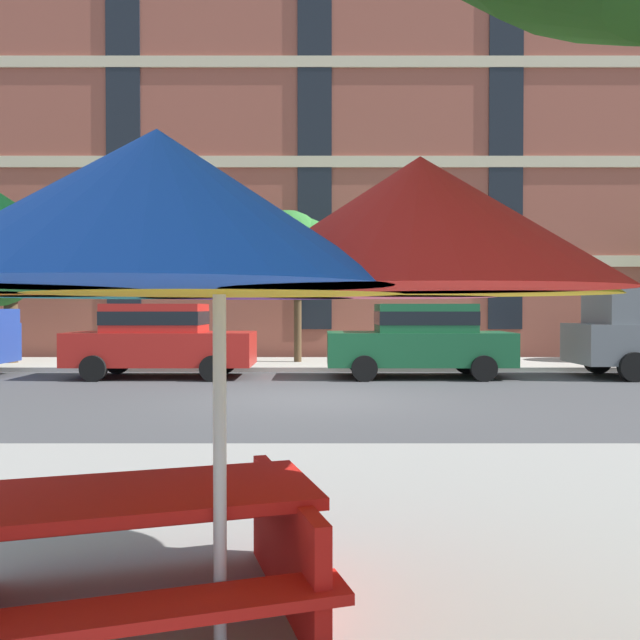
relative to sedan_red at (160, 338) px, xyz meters
name	(u,v)px	position (x,y,z in m)	size (l,w,h in m)	color
ground_plane	(310,399)	(3.70, -3.70, -0.95)	(120.00, 120.00, 0.00)	#424244
sidewalk_far	(314,364)	(3.70, 3.10, -0.89)	(56.00, 3.60, 0.12)	#B2ADA3
apartment_building	(316,195)	(3.70, 11.29, 5.45)	(43.17, 12.08, 12.80)	#934C3D
sedan_red	(160,338)	(0.00, 0.00, 0.00)	(4.40, 1.98, 1.78)	#B21E19
sedan_green	(420,338)	(6.30, 0.00, 0.00)	(4.40, 1.98, 1.78)	#195933
street_tree_left	(4,258)	(-5.15, 2.86, 2.17)	(2.67, 2.97, 4.39)	#4C3823
street_tree_middle	(295,254)	(3.14, 2.98, 2.29)	(2.60, 2.50, 4.47)	#4C3823
patio_umbrella	(219,244)	(3.42, -12.70, 1.01)	(3.50, 3.50, 2.24)	silver
picnic_table	(132,547)	(2.94, -12.40, -0.46)	(2.16, 1.97, 0.77)	red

